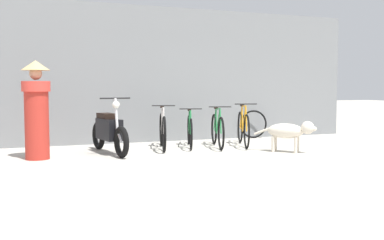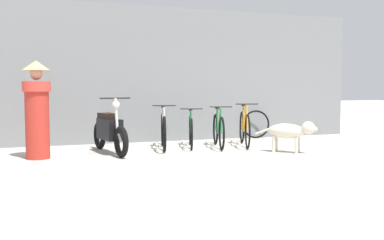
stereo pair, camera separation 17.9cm
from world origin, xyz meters
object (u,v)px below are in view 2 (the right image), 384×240
at_px(stray_dog, 290,131).
at_px(spare_tire_left, 256,124).
at_px(bicycle_0, 163,131).
at_px(bicycle_3, 245,128).
at_px(motorcycle, 110,131).
at_px(bicycle_1, 191,131).
at_px(person_in_robes, 37,108).
at_px(bicycle_2, 218,130).

distance_m(stray_dog, spare_tire_left, 2.52).
relative_size(bicycle_0, bicycle_3, 1.00).
relative_size(bicycle_0, motorcycle, 0.90).
distance_m(bicycle_1, person_in_robes, 3.19).
bearing_deg(bicycle_0, bicycle_3, 99.15).
bearing_deg(bicycle_0, bicycle_1, 109.56).
distance_m(bicycle_1, spare_tire_left, 2.31).
xyz_separation_m(bicycle_2, spare_tire_left, (1.54, 1.23, -0.01)).
xyz_separation_m(bicycle_0, stray_dog, (2.15, -1.40, 0.04)).
bearing_deg(motorcycle, person_in_robes, -88.88).
relative_size(bicycle_0, spare_tire_left, 2.38).
height_order(bicycle_2, spare_tire_left, bicycle_2).
height_order(bicycle_0, person_in_robes, person_in_robes).
bearing_deg(bicycle_0, person_in_robes, -64.20).
bearing_deg(person_in_robes, bicycle_0, 157.34).
bearing_deg(bicycle_2, bicycle_0, -82.65).
distance_m(bicycle_2, stray_dog, 1.58).
bearing_deg(bicycle_0, spare_tire_left, 125.42).
bearing_deg(bicycle_1, spare_tire_left, 133.52).
relative_size(stray_dog, spare_tire_left, 1.39).
bearing_deg(stray_dog, bicycle_0, -165.87).
height_order(bicycle_3, motorcycle, motorcycle).
bearing_deg(motorcycle, bicycle_2, 83.61).
bearing_deg(bicycle_3, bicycle_2, -68.78).
relative_size(bicycle_1, bicycle_2, 0.95).
xyz_separation_m(bicycle_3, spare_tire_left, (0.92, 1.21, -0.04)).
relative_size(bicycle_0, bicycle_2, 1.03).
bearing_deg(person_in_robes, bicycle_1, 156.10).
relative_size(bicycle_2, spare_tire_left, 2.30).
height_order(bicycle_0, bicycle_2, bicycle_0).
relative_size(motorcycle, person_in_robes, 1.07).
distance_m(bicycle_3, stray_dog, 1.30).
height_order(bicycle_1, motorcycle, motorcycle).
height_order(bicycle_0, spare_tire_left, bicycle_0).
distance_m(bicycle_0, bicycle_1, 0.63).
xyz_separation_m(bicycle_0, bicycle_3, (1.78, -0.15, 0.01)).
bearing_deg(bicycle_2, stray_dog, 54.23).
height_order(bicycle_0, bicycle_1, bicycle_0).
height_order(bicycle_1, spare_tire_left, bicycle_1).
distance_m(bicycle_0, motorcycle, 1.19).
height_order(bicycle_2, bicycle_3, bicycle_3).
distance_m(bicycle_3, motorcycle, 2.94).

